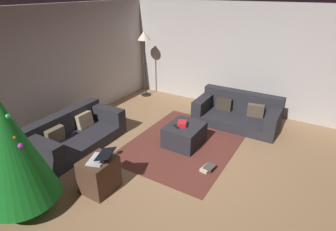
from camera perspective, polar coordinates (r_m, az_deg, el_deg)
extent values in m
plane|color=#93704C|center=(4.83, 2.97, -11.12)|extent=(6.40, 6.40, 0.00)
cube|color=#BCB7B2|center=(6.22, -23.41, 8.68)|extent=(6.40, 0.12, 2.60)
cube|color=#B5B0AB|center=(7.00, 15.79, 11.50)|extent=(0.12, 6.40, 2.60)
cube|color=#26262B|center=(5.70, -18.44, -5.06)|extent=(1.89, 1.01, 0.21)
cube|color=#26262B|center=(5.82, -21.32, -1.38)|extent=(1.87, 0.28, 0.42)
cube|color=#26262B|center=(6.07, -13.25, 0.40)|extent=(0.26, 0.98, 0.33)
cube|color=#26262B|center=(5.17, -25.41, -6.25)|extent=(0.26, 0.98, 0.33)
cube|color=tan|center=(5.92, -17.27, -0.94)|extent=(0.36, 0.16, 0.31)
cube|color=brown|center=(5.51, -22.80, -3.90)|extent=(0.36, 0.15, 0.31)
cube|color=#26262B|center=(6.43, 14.18, -0.92)|extent=(1.02, 1.87, 0.21)
cube|color=#26262B|center=(6.63, 15.45, 2.97)|extent=(0.27, 1.86, 0.47)
cube|color=#26262B|center=(6.19, 21.55, -0.37)|extent=(0.99, 0.26, 0.32)
cube|color=#26262B|center=(6.55, 7.70, 2.70)|extent=(0.99, 0.26, 0.32)
cube|color=brown|center=(6.41, 18.03, 1.00)|extent=(0.22, 0.38, 0.31)
cube|color=#372D24|center=(6.57, 11.79, 2.37)|extent=(0.13, 0.36, 0.30)
cube|color=#26262B|center=(5.43, 3.50, -4.08)|extent=(0.77, 0.66, 0.41)
cube|color=red|center=(5.30, 3.01, -1.76)|extent=(0.27, 0.24, 0.09)
cube|color=black|center=(5.27, 1.80, -2.30)|extent=(0.12, 0.16, 0.02)
cylinder|color=brown|center=(4.51, -27.70, -15.89)|extent=(0.10, 0.10, 0.22)
cone|color=#14691E|center=(4.04, -30.17, -6.45)|extent=(1.01, 1.01, 1.51)
sphere|color=orange|center=(3.81, -29.85, -4.06)|extent=(0.06, 0.06, 0.06)
sphere|color=green|center=(3.79, -30.83, -0.20)|extent=(0.07, 0.07, 0.07)
sphere|color=#CC33BF|center=(3.83, -28.84, -5.66)|extent=(0.07, 0.07, 0.07)
sphere|color=green|center=(4.05, -31.85, -2.35)|extent=(0.07, 0.07, 0.07)
cube|color=#4C3323|center=(4.37, -14.31, -12.05)|extent=(0.52, 0.44, 0.54)
cube|color=silver|center=(4.21, -14.72, -8.99)|extent=(0.40, 0.33, 0.02)
cube|color=black|center=(4.09, -13.10, -7.89)|extent=(0.40, 0.33, 0.07)
cube|color=beige|center=(4.84, 8.35, -10.93)|extent=(0.31, 0.19, 0.05)
cube|color=#4C423D|center=(4.80, 8.80, -10.64)|extent=(0.22, 0.17, 0.03)
cylinder|color=black|center=(8.02, -4.63, 4.43)|extent=(0.28, 0.28, 0.02)
cylinder|color=black|center=(7.77, -4.83, 9.84)|extent=(0.04, 0.04, 1.59)
cone|color=beige|center=(7.58, -5.09, 16.53)|extent=(0.36, 0.36, 0.24)
cube|color=brown|center=(5.53, 3.44, -5.91)|extent=(2.60, 2.00, 0.01)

